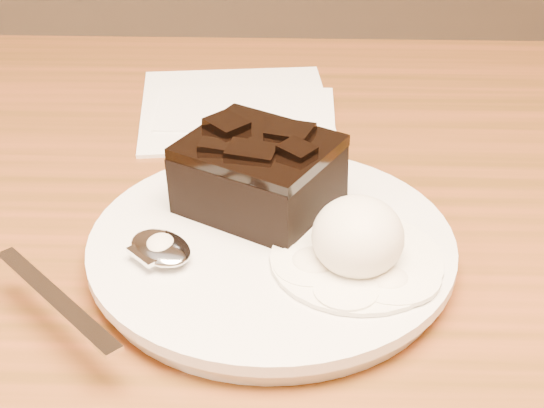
{
  "coord_description": "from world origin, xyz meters",
  "views": [
    {
      "loc": [
        0.09,
        -0.45,
        1.08
      ],
      "look_at": [
        0.07,
        0.01,
        0.79
      ],
      "focal_mm": 55.09,
      "sensor_mm": 36.0,
      "label": 1
    }
  ],
  "objects_px": {
    "brownie": "(259,178)",
    "ice_cream_scoop": "(358,237)",
    "spoon": "(161,250)",
    "napkin": "(235,106)",
    "plate": "(272,251)"
  },
  "relations": [
    {
      "from": "ice_cream_scoop",
      "to": "spoon",
      "type": "xyz_separation_m",
      "value": [
        -0.12,
        0.0,
        -0.01
      ]
    },
    {
      "from": "plate",
      "to": "ice_cream_scoop",
      "type": "xyz_separation_m",
      "value": [
        0.05,
        -0.02,
        0.03
      ]
    },
    {
      "from": "plate",
      "to": "napkin",
      "type": "distance_m",
      "value": 0.23
    },
    {
      "from": "ice_cream_scoop",
      "to": "napkin",
      "type": "xyz_separation_m",
      "value": [
        -0.09,
        0.25,
        -0.04
      ]
    },
    {
      "from": "plate",
      "to": "spoon",
      "type": "bearing_deg",
      "value": -162.31
    },
    {
      "from": "ice_cream_scoop",
      "to": "plate",
      "type": "bearing_deg",
      "value": 155.44
    },
    {
      "from": "spoon",
      "to": "napkin",
      "type": "bearing_deg",
      "value": 39.22
    },
    {
      "from": "ice_cream_scoop",
      "to": "brownie",
      "type": "bearing_deg",
      "value": 134.29
    },
    {
      "from": "plate",
      "to": "ice_cream_scoop",
      "type": "relative_size",
      "value": 3.93
    },
    {
      "from": "plate",
      "to": "ice_cream_scoop",
      "type": "distance_m",
      "value": 0.07
    },
    {
      "from": "spoon",
      "to": "napkin",
      "type": "xyz_separation_m",
      "value": [
        0.03,
        0.25,
        -0.02
      ]
    },
    {
      "from": "plate",
      "to": "napkin",
      "type": "bearing_deg",
      "value": 99.69
    },
    {
      "from": "brownie",
      "to": "ice_cream_scoop",
      "type": "xyz_separation_m",
      "value": [
        0.06,
        -0.06,
        -0.0
      ]
    },
    {
      "from": "spoon",
      "to": "ice_cream_scoop",
      "type": "bearing_deg",
      "value": -45.29
    },
    {
      "from": "napkin",
      "to": "ice_cream_scoop",
      "type": "bearing_deg",
      "value": -69.95
    }
  ]
}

